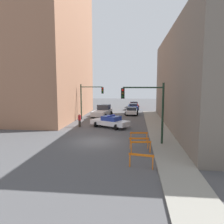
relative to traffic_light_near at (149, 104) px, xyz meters
The scene contains 16 objects.
ground_plane 5.92m from the traffic_light_near, behind, with size 120.00×120.00×0.00m, color #4C4C4F.
sidewalk_right 3.80m from the traffic_light_near, 18.87° to the left, with size 2.40×44.00×0.12m.
building_corner_left 23.34m from the traffic_light_near, 139.08° to the left, with size 14.00×20.00×21.86m.
building_right 12.34m from the traffic_light_near, 44.44° to the left, with size 12.00×28.00×11.41m.
traffic_light_near is the anchor object (origin of this frame).
traffic_light_far 15.00m from the traffic_light_near, 122.37° to the left, with size 3.44×0.35×5.20m.
police_car 8.67m from the traffic_light_near, 120.36° to the left, with size 5.02×3.84×1.52m.
white_truck 16.95m from the traffic_light_near, 112.41° to the left, with size 3.10×5.62×1.90m.
parked_car_near 18.77m from the traffic_light_near, 95.61° to the left, with size 2.32×4.33×1.31m.
parked_car_mid 25.76m from the traffic_light_near, 93.75° to the left, with size 2.50×4.43×1.31m.
parked_car_far 30.79m from the traffic_light_near, 92.89° to the left, with size 2.44×4.40×1.31m.
pedestrian_crossing 10.94m from the traffic_light_near, 138.36° to the left, with size 0.50×0.50×1.66m.
barrier_front 6.25m from the traffic_light_near, 97.55° to the right, with size 1.58×0.45×0.90m.
barrier_mid 3.83m from the traffic_light_near, 106.13° to the right, with size 1.59×0.36×0.90m.
barrier_back 3.29m from the traffic_light_near, 121.77° to the right, with size 1.60×0.27×0.90m.
barrier_corner 3.11m from the traffic_light_near, 136.46° to the left, with size 1.60×0.32×0.90m.
Camera 1 is at (3.62, -19.20, 5.20)m, focal length 35.00 mm.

